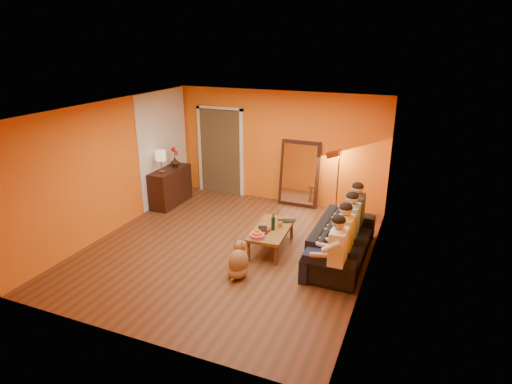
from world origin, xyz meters
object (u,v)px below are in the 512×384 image
at_px(person_mid_right, 351,225).
at_px(tumbler, 280,224).
at_px(mirror_frame, 299,174).
at_px(vase, 175,162).
at_px(sofa, 341,241).
at_px(laptop, 287,222).
at_px(person_mid_left, 345,238).
at_px(wine_bottle, 273,222).
at_px(floor_lamp, 337,184).
at_px(table_lamp, 161,162).
at_px(coffee_table, 271,238).
at_px(person_far_right, 357,214).
at_px(dog, 238,259).
at_px(sideboard, 171,187).
at_px(person_far_left, 338,253).

relative_size(person_mid_right, tumbler, 12.14).
xyz_separation_m(mirror_frame, vase, (-2.79, -0.83, 0.20)).
bearing_deg(mirror_frame, person_mid_right, -52.65).
relative_size(sofa, person_mid_right, 1.84).
bearing_deg(tumbler, laptop, 75.38).
distance_m(person_mid_left, wine_bottle, 1.36).
xyz_separation_m(sofa, floor_lamp, (-0.51, 1.89, 0.39)).
xyz_separation_m(table_lamp, tumbler, (3.10, -0.84, -0.64)).
height_order(mirror_frame, floor_lamp, mirror_frame).
xyz_separation_m(table_lamp, laptop, (3.16, -0.61, -0.67)).
bearing_deg(floor_lamp, tumbler, -102.73).
distance_m(mirror_frame, table_lamp, 3.13).
bearing_deg(laptop, coffee_table, -142.86).
relative_size(person_far_right, laptop, 3.60).
distance_m(wine_bottle, vase, 3.43).
relative_size(table_lamp, dog, 0.85).
bearing_deg(person_far_right, person_mid_left, -90.00).
bearing_deg(sideboard, floor_lamp, 12.10).
distance_m(mirror_frame, sideboard, 3.01).
height_order(person_far_right, laptop, person_far_right).
xyz_separation_m(floor_lamp, wine_bottle, (-0.70, -2.11, -0.14)).
bearing_deg(floor_lamp, person_mid_left, -69.44).
distance_m(person_far_left, wine_bottle, 1.55).
height_order(mirror_frame, person_mid_left, mirror_frame).
height_order(mirror_frame, person_far_right, mirror_frame).
relative_size(dog, laptop, 1.78).
height_order(floor_lamp, laptop, floor_lamp).
height_order(coffee_table, tumbler, tumbler).
relative_size(coffee_table, person_far_right, 1.00).
distance_m(sideboard, vase, 0.59).
bearing_deg(person_mid_left, floor_lamp, 105.22).
relative_size(table_lamp, person_far_left, 0.42).
bearing_deg(tumbler, table_lamp, 164.87).
bearing_deg(wine_bottle, vase, 152.79).
distance_m(person_far_left, vase, 4.97).
bearing_deg(dog, vase, 134.90).
relative_size(person_mid_left, person_far_right, 1.00).
bearing_deg(laptop, person_far_right, -4.51).
xyz_separation_m(table_lamp, person_mid_left, (4.37, -1.24, -0.49)).
height_order(table_lamp, coffee_table, table_lamp).
distance_m(sideboard, tumbler, 3.30).
distance_m(coffee_table, person_far_left, 1.67).
distance_m(person_far_left, person_far_right, 1.65).
distance_m(sofa, vase, 4.49).
relative_size(table_lamp, person_far_right, 0.42).
distance_m(sofa, wine_bottle, 1.25).
distance_m(sideboard, person_far_right, 4.40).
distance_m(table_lamp, floor_lamp, 3.91).
distance_m(sideboard, person_mid_left, 4.64).
relative_size(mirror_frame, dog, 2.52).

